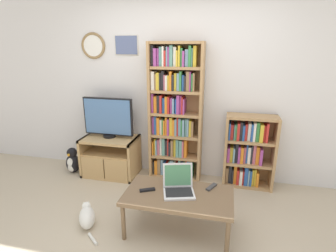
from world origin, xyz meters
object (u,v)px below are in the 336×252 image
Objects in this scene: coffee_table at (178,197)px; cat at (87,216)px; tv_stand at (110,156)px; remote_near_laptop at (147,190)px; television at (108,118)px; bookshelf_tall at (174,114)px; penguin_figurine at (73,161)px; remote_far_from_laptop at (211,187)px; bookshelf_short at (247,151)px; laptop at (178,185)px.

cat is (-0.97, -0.14, -0.28)m from coffee_table.
tv_stand is 1.37m from remote_near_laptop.
bookshelf_tall is at bearing 6.78° from television.
penguin_figurine is (-0.59, -0.08, -0.11)m from tv_stand.
coffee_table is 2.76× the size of penguin_figurine.
tv_stand reaches higher than penguin_figurine.
remote_far_from_laptop is 1.37m from cat.
penguin_figurine is (-1.52, -0.23, -0.77)m from bookshelf_tall.
bookshelf_tall is 11.77× the size of remote_near_laptop.
bookshelf_short is 1.56m from remote_near_laptop.
coffee_table is 0.37m from remote_far_from_laptop.
remote_near_laptop is at bearing -32.53° from penguin_figurine.
remote_near_laptop and remote_far_from_laptop have the same top height.
tv_stand is at bearing -0.94° from remote_far_from_laptop.
cat is at bearing -77.42° from television.
bookshelf_tall is at bearing 9.41° from tv_stand.
bookshelf_tall reaches higher than remote_far_from_laptop.
television is 0.91m from penguin_figurine.
penguin_figurine is (-1.80, 0.88, -0.32)m from laptop.
television is 4.49× the size of remote_near_laptop.
coffee_table is at bearing -113.96° from remote_near_laptop.
bookshelf_tall reaches higher than penguin_figurine.
tv_stand is 4.86× the size of remote_far_from_laptop.
coffee_table is (1.23, -1.05, -0.48)m from television.
bookshelf_tall is (0.93, 0.15, 0.65)m from tv_stand.
bookshelf_tall is 5.09× the size of laptop.
laptop reaches higher than cat.
laptop is at bearing -75.93° from bookshelf_tall.
laptop is at bearing -105.22° from remote_near_laptop.
television reaches higher than coffee_table.
remote_near_laptop is 0.67m from remote_far_from_laptop.
remote_near_laptop is at bearing -131.89° from bookshelf_short.
tv_stand is 1.75m from remote_far_from_laptop.
bookshelf_short is at bearing 4.05° from tv_stand.
laptop is (0.28, -1.12, -0.44)m from bookshelf_tall.
tv_stand is 1.19m from cat.
remote_far_from_laptop reaches higher than coffee_table.
tv_stand reaches higher than remote_near_laptop.
remote_near_laptop is (-0.03, -1.18, -0.50)m from bookshelf_tall.
tv_stand reaches higher than remote_far_from_laptop.
remote_far_from_laptop is at bearing -19.23° from penguin_figurine.
bookshelf_tall is 1.25m from remote_far_from_laptop.
tv_stand is at bearing 73.48° from cat.
tv_stand is 1.15m from bookshelf_tall.
laptop is at bearing 50.85° from remote_far_from_laptop.
laptop is 0.32m from remote_near_laptop.
laptop reaches higher than tv_stand.
bookshelf_short is at bearing 8.52° from cat.
remote_far_from_laptop is (-0.41, -0.96, -0.05)m from bookshelf_short.
television is at bearing -177.20° from bookshelf_short.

